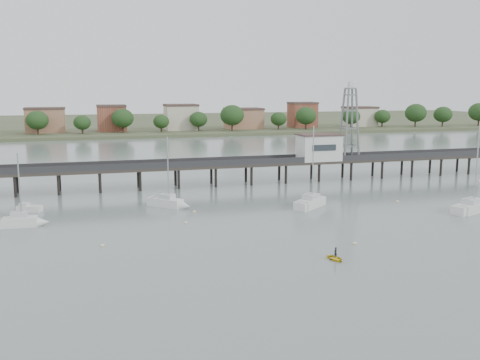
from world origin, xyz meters
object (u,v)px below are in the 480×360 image
object	(u,v)px
sailboat_d	(477,206)
sailboat_f	(172,203)
white_tender	(29,208)
sailboat_b	(26,222)
pier	(195,166)
lattice_tower	(349,124)
sailboat_c	(314,202)
yellow_dinghy	(335,260)

from	to	relation	value
sailboat_d	sailboat_f	size ratio (longest dim) A/B	1.23
white_tender	sailboat_b	bearing A→B (deg)	-62.06
pier	sailboat_f	size ratio (longest dim) A/B	13.13
sailboat_b	sailboat_d	bearing A→B (deg)	-4.35
lattice_tower	sailboat_c	bearing A→B (deg)	-127.76
white_tender	sailboat_c	bearing A→B (deg)	14.21
sailboat_c	yellow_dinghy	size ratio (longest dim) A/B	5.62
pier	sailboat_c	world-z (taller)	sailboat_c
pier	sailboat_b	distance (m)	36.03
lattice_tower	sailboat_b	world-z (taller)	lattice_tower
sailboat_d	sailboat_b	distance (m)	64.98
pier	yellow_dinghy	bearing A→B (deg)	-82.68
sailboat_d	yellow_dinghy	xyz separation A→B (m)	(-30.84, -15.60, -0.64)
lattice_tower	sailboat_d	size ratio (longest dim) A/B	1.10
sailboat_b	yellow_dinghy	distance (m)	41.34
sailboat_d	sailboat_c	xyz separation A→B (m)	(-22.13, 9.95, 0.00)
sailboat_c	sailboat_f	xyz separation A→B (m)	(-21.77, 4.72, 0.01)
lattice_tower	white_tender	bearing A→B (deg)	-167.15
pier	sailboat_b	world-z (taller)	sailboat_b
lattice_tower	sailboat_b	size ratio (longest dim) A/B	1.51
pier	yellow_dinghy	world-z (taller)	pier
lattice_tower	sailboat_d	bearing A→B (deg)	-80.28
sailboat_b	yellow_dinghy	bearing A→B (deg)	-32.50
lattice_tower	yellow_dinghy	size ratio (longest dim) A/B	6.56
sailboat_f	lattice_tower	bearing A→B (deg)	66.51
sailboat_d	sailboat_b	bearing A→B (deg)	151.16
sailboat_c	sailboat_b	world-z (taller)	sailboat_c
sailboat_d	lattice_tower	bearing A→B (deg)	78.40
lattice_tower	sailboat_f	bearing A→B (deg)	-156.33
sailboat_b	sailboat_f	bearing A→B (deg)	19.91
sailboat_f	sailboat_c	bearing A→B (deg)	30.60
lattice_tower	sailboat_c	size ratio (longest dim) A/B	1.17
lattice_tower	yellow_dinghy	bearing A→B (deg)	-118.35
sailboat_f	yellow_dinghy	distance (m)	32.98
yellow_dinghy	sailboat_f	bearing A→B (deg)	103.24
pier	sailboat_f	distance (m)	18.53
yellow_dinghy	white_tender	bearing A→B (deg)	125.36
sailboat_f	white_tender	size ratio (longest dim) A/B	2.93
pier	sailboat_d	world-z (taller)	sailboat_d
pier	white_tender	distance (m)	31.33
sailboat_d	sailboat_f	distance (m)	46.28
yellow_dinghy	sailboat_c	bearing A→B (deg)	61.09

